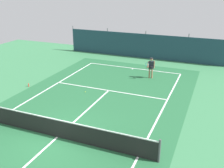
% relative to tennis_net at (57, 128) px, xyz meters
% --- Properties ---
extents(ground_plane, '(36.00, 36.00, 0.00)m').
position_rel_tennis_net_xyz_m(ground_plane, '(0.00, 0.00, -0.51)').
color(ground_plane, '#387A4C').
extents(court_surface, '(11.02, 26.60, 0.01)m').
position_rel_tennis_net_xyz_m(court_surface, '(0.00, 0.00, -0.51)').
color(court_surface, '#236038').
rests_on(court_surface, ground).
extents(tennis_net, '(10.12, 0.10, 1.10)m').
position_rel_tennis_net_xyz_m(tennis_net, '(0.00, 0.00, 0.00)').
color(tennis_net, black).
rests_on(tennis_net, ground).
extents(back_fence, '(16.30, 0.98, 2.70)m').
position_rel_tennis_net_xyz_m(back_fence, '(-0.00, 16.06, 0.16)').
color(back_fence, '#1E3D4C').
rests_on(back_fence, ground).
extents(tennis_player, '(0.64, 0.80, 1.64)m').
position_rel_tennis_net_xyz_m(tennis_player, '(2.04, 10.03, 0.45)').
color(tennis_player, '#9E7051').
rests_on(tennis_player, ground).
extents(tennis_ball_near_player, '(0.07, 0.07, 0.07)m').
position_rel_tennis_net_xyz_m(tennis_ball_near_player, '(-1.38, 5.52, -0.48)').
color(tennis_ball_near_player, '#CCDB33').
rests_on(tennis_ball_near_player, ground).
extents(water_bottle, '(0.08, 0.08, 0.24)m').
position_rel_tennis_net_xyz_m(water_bottle, '(-5.67, 4.90, -0.39)').
color(water_bottle, '#D84C38').
rests_on(water_bottle, ground).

